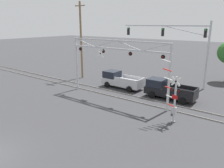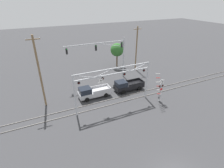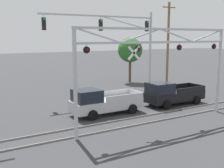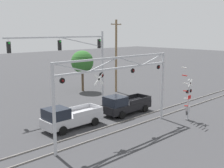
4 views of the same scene
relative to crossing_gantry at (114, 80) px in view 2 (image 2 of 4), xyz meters
name	(u,v)px [view 2 (image 2 of 4)]	position (x,y,z in m)	size (l,w,h in m)	color
rail_track_near	(113,104)	(0.02, 0.28, -4.36)	(80.00, 0.08, 0.10)	gray
rail_track_far	(109,100)	(0.02, 1.72, -4.36)	(80.00, 0.08, 0.10)	gray
crossing_gantry	(114,80)	(0.00, 0.00, 0.00)	(11.91, 0.27, 6.25)	#B7BABF
crossing_signal_mast	(160,91)	(7.16, -1.97, -2.49)	(1.78, 0.35, 5.14)	#B7BABF
traffic_signal_span	(110,52)	(3.68, 9.32, 1.28)	(11.82, 0.39, 8.17)	#B7BABF
pickup_truck_lead	(93,92)	(-2.09, 3.77, -3.47)	(5.37, 2.20, 1.99)	#B7B7BC
pickup_truck_following	(127,85)	(4.36, 3.45, -3.47)	(5.41, 2.20, 1.99)	black
utility_pole_left	(40,72)	(-9.52, 4.59, 1.14)	(1.80, 0.28, 10.80)	brown
utility_pole_right	(136,48)	(11.05, 11.51, 0.56)	(1.80, 0.28, 9.65)	brown
background_tree_beyond_span	(117,50)	(8.06, 15.06, -0.38)	(3.07, 3.07, 5.60)	brown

